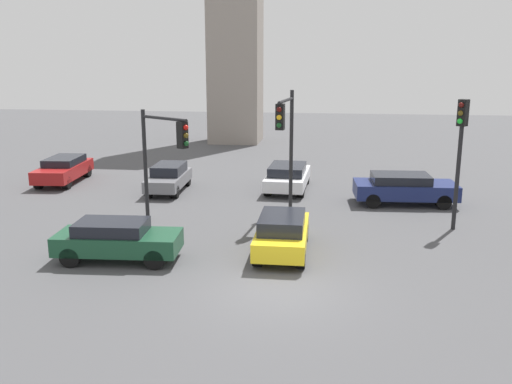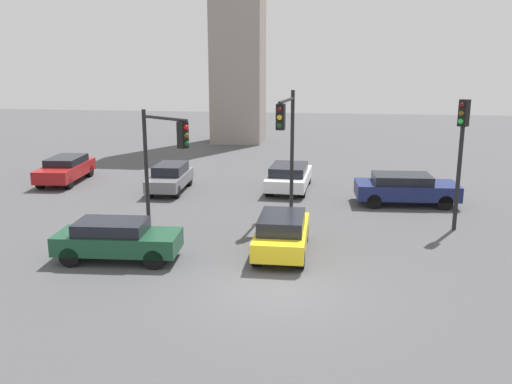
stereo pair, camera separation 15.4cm
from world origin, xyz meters
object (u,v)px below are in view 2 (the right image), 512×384
Objects in this scene: traffic_light_3 at (287,132)px; car_2 at (66,169)px; car_5 at (117,239)px; traffic_light_2 at (165,146)px; car_6 at (170,177)px; car_8 at (289,176)px; traffic_light_0 at (461,140)px; car_3 at (282,233)px; car_0 at (405,188)px.

car_2 is at bearing -105.98° from traffic_light_3.
traffic_light_3 is 8.25m from car_5.
traffic_light_2 is 4.73m from car_5.
car_6 reaches higher than car_8.
traffic_light_2 reaches higher than car_2.
traffic_light_3 is 1.14× the size of car_8.
car_2 is 6.33m from car_6.
traffic_light_0 reaches higher than car_3.
traffic_light_3 is at bearing -57.55° from traffic_light_0.
car_5 reaches higher than car_8.
car_0 is at bearing -34.45° from car_3.
traffic_light_3 reaches higher than traffic_light_0.
car_0 reaches higher than car_6.
car_0 is at bearing 126.46° from traffic_light_3.
car_5 is 9.86m from car_6.
car_5 is (-11.78, -5.03, -2.80)m from traffic_light_0.
car_5 is at bearing 104.36° from car_3.
car_8 is at bearing -169.98° from traffic_light_3.
car_3 reaches higher than car_2.
traffic_light_3 is 1.12× the size of car_0.
traffic_light_3 is (-6.68, 0.77, 0.11)m from traffic_light_0.
car_3 is (0.26, -4.39, -2.91)m from traffic_light_3.
car_3 is 0.87× the size of car_8.
car_8 is at bearing 155.55° from car_0.
traffic_light_2 is (-11.28, -1.03, -0.32)m from traffic_light_0.
car_0 reaches higher than car_2.
car_2 is at bearing 169.18° from car_0.
car_8 is at bearing 84.53° from car_2.
traffic_light_0 is at bearing 67.55° from car_6.
car_6 is at bearing 74.05° from car_2.
traffic_light_3 reaches higher than car_0.
car_0 is (-1.45, 3.74, -2.77)m from traffic_light_0.
car_5 is at bearing -34.50° from traffic_light_3.
car_0 is at bearing 77.95° from car_2.
car_6 is (6.21, -1.22, -0.02)m from car_2.
car_0 is at bearing -108.60° from car_8.
traffic_light_0 is 1.26× the size of car_3.
car_6 is at bearing 171.33° from car_0.
traffic_light_2 is 11.20m from car_0.
traffic_light_2 is 4.96m from traffic_light_3.
traffic_light_3 is at bearing 55.07° from car_6.
car_0 is at bearing 58.76° from traffic_light_2.
traffic_light_2 is at bearing -61.77° from traffic_light_3.
car_5 is at bearing 28.80° from car_2.
car_0 is 8.88m from car_3.
traffic_light_2 is at bearing 43.28° from car_2.
traffic_light_2 is 1.00× the size of car_8.
car_0 is 17.79m from car_2.
car_0 reaches higher than car_8.
traffic_light_0 is 6.73m from traffic_light_3.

